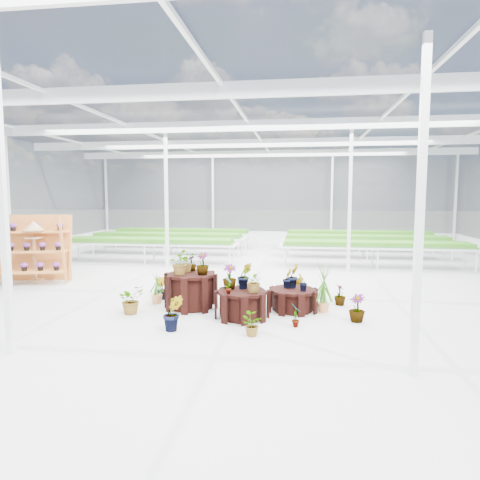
# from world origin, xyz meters

# --- Properties ---
(ground_plane) EXTENTS (24.00, 24.00, 0.00)m
(ground_plane) POSITION_xyz_m (0.00, 0.00, 0.00)
(ground_plane) COLOR gray
(ground_plane) RESTS_ON ground
(greenhouse_shell) EXTENTS (18.00, 24.00, 4.50)m
(greenhouse_shell) POSITION_xyz_m (0.00, 0.00, 2.25)
(greenhouse_shell) COLOR white
(greenhouse_shell) RESTS_ON ground
(steel_frame) EXTENTS (18.00, 24.00, 4.50)m
(steel_frame) POSITION_xyz_m (0.00, 0.00, 2.25)
(steel_frame) COLOR silver
(steel_frame) RESTS_ON ground
(nursery_benches) EXTENTS (16.00, 7.00, 0.84)m
(nursery_benches) POSITION_xyz_m (0.00, 7.20, 0.42)
(nursery_benches) COLOR silver
(nursery_benches) RESTS_ON ground
(plinth_tall) EXTENTS (1.13, 1.13, 0.76)m
(plinth_tall) POSITION_xyz_m (-0.88, -1.02, 0.38)
(plinth_tall) COLOR black
(plinth_tall) RESTS_ON ground
(plinth_mid) EXTENTS (1.26, 1.26, 0.56)m
(plinth_mid) POSITION_xyz_m (0.32, -1.62, 0.28)
(plinth_mid) COLOR black
(plinth_mid) RESTS_ON ground
(plinth_low) EXTENTS (1.33, 1.33, 0.47)m
(plinth_low) POSITION_xyz_m (1.32, -0.92, 0.23)
(plinth_low) COLOR black
(plinth_low) RESTS_ON ground
(shelf_rack) EXTENTS (1.97, 1.36, 1.90)m
(shelf_rack) POSITION_xyz_m (-5.85, 1.00, 0.95)
(shelf_rack) COLOR #C27031
(shelf_rack) RESTS_ON ground
(bird_table) EXTENTS (0.53, 0.53, 1.74)m
(bird_table) POSITION_xyz_m (-5.92, 1.07, 0.87)
(bird_table) COLOR tan
(bird_table) RESTS_ON ground
(nursery_plants) EXTENTS (5.12, 2.99, 1.28)m
(nursery_plants) POSITION_xyz_m (-0.03, -1.18, 0.54)
(nursery_plants) COLOR #317119
(nursery_plants) RESTS_ON ground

